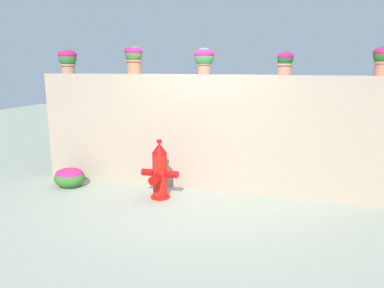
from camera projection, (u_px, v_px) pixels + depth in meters
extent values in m
plane|color=#9AA08D|center=(189.00, 206.00, 5.57)|extent=(24.00, 24.00, 0.00)
cube|color=tan|center=(204.00, 132.00, 6.26)|extent=(5.94, 0.36, 1.94)
cylinder|color=tan|center=(68.00, 69.00, 6.74)|extent=(0.24, 0.24, 0.17)
cylinder|color=tan|center=(68.00, 65.00, 6.72)|extent=(0.28, 0.28, 0.03)
sphere|color=#2E7236|center=(68.00, 58.00, 6.70)|extent=(0.32, 0.32, 0.32)
ellipsoid|color=#C91965|center=(67.00, 55.00, 6.69)|extent=(0.34, 0.34, 0.18)
cylinder|color=#B16F4E|center=(134.00, 67.00, 6.40)|extent=(0.25, 0.25, 0.24)
cylinder|color=#B16F4E|center=(134.00, 61.00, 6.38)|extent=(0.29, 0.29, 0.03)
sphere|color=#3C722D|center=(134.00, 54.00, 6.36)|extent=(0.30, 0.30, 0.30)
ellipsoid|color=#C31C6C|center=(133.00, 51.00, 6.35)|extent=(0.31, 0.31, 0.16)
cylinder|color=#B07358|center=(204.00, 69.00, 6.03)|extent=(0.20, 0.20, 0.18)
cylinder|color=#B07358|center=(204.00, 64.00, 6.02)|extent=(0.24, 0.24, 0.03)
sphere|color=#37793B|center=(204.00, 58.00, 5.99)|extent=(0.32, 0.32, 0.32)
ellipsoid|color=#CC1F6C|center=(204.00, 54.00, 5.98)|extent=(0.33, 0.33, 0.18)
cylinder|color=#B3715B|center=(285.00, 69.00, 5.66)|extent=(0.22, 0.22, 0.18)
cylinder|color=#B3715B|center=(285.00, 64.00, 5.65)|extent=(0.25, 0.25, 0.03)
sphere|color=#1D5220|center=(285.00, 59.00, 5.63)|extent=(0.24, 0.24, 0.24)
ellipsoid|color=#CA135F|center=(285.00, 56.00, 5.62)|extent=(0.25, 0.25, 0.13)
cylinder|color=#C27258|center=(381.00, 69.00, 5.31)|extent=(0.18, 0.18, 0.20)
cylinder|color=#C27258|center=(382.00, 63.00, 5.29)|extent=(0.21, 0.21, 0.03)
sphere|color=#2A611B|center=(382.00, 55.00, 5.27)|extent=(0.25, 0.25, 0.25)
ellipsoid|color=#C51B61|center=(383.00, 52.00, 5.26)|extent=(0.26, 0.26, 0.14)
cylinder|color=red|center=(160.00, 197.00, 5.93)|extent=(0.31, 0.31, 0.03)
cylinder|color=red|center=(160.00, 176.00, 5.85)|extent=(0.23, 0.23, 0.74)
cone|color=red|center=(159.00, 148.00, 5.75)|extent=(0.24, 0.24, 0.16)
cylinder|color=red|center=(159.00, 141.00, 5.73)|extent=(0.08, 0.08, 0.05)
cylinder|color=red|center=(148.00, 172.00, 5.90)|extent=(0.19, 0.11, 0.11)
cylinder|color=red|center=(172.00, 174.00, 5.79)|extent=(0.19, 0.11, 0.11)
cylinder|color=red|center=(155.00, 179.00, 5.64)|extent=(0.14, 0.20, 0.14)
ellipsoid|color=#36722C|center=(70.00, 178.00, 6.44)|extent=(0.54, 0.49, 0.34)
ellipsoid|color=#C12368|center=(69.00, 174.00, 6.43)|extent=(0.49, 0.43, 0.19)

